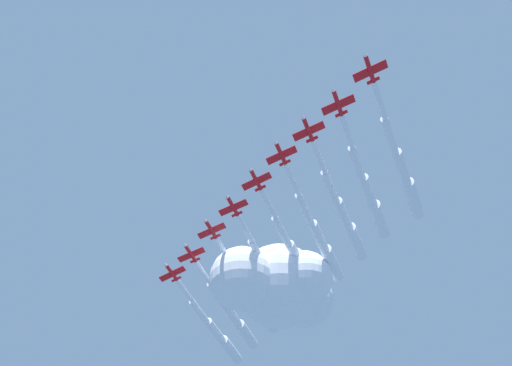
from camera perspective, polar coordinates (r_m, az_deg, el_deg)
The scene contains 10 objects.
jet_lead at distance 230.11m, azimuth 9.64°, elevation 0.83°, with size 58.07×34.82×4.38m.
jet_port_inner at distance 236.34m, azimuth 7.47°, elevation -0.71°, with size 55.33×34.64×4.37m.
jet_starboard_inner at distance 246.46m, azimuth 5.85°, elevation -2.24°, with size 57.94×35.52×4.37m.
jet_port_mid at distance 257.38m, azimuth 4.25°, elevation -3.71°, with size 60.65×37.44×4.40m.
jet_starboard_mid at distance 265.66m, azimuth 2.78°, elevation -4.99°, with size 60.45×36.55×4.42m.
jet_port_outer at distance 273.48m, azimuth 1.15°, elevation -6.28°, with size 58.53×36.32×4.34m.
jet_starboard_outer at distance 283.37m, azimuth -0.16°, elevation -7.59°, with size 59.69×36.96×4.36m.
jet_trail_port at distance 291.70m, azimuth -1.50°, elevation -8.78°, with size 58.52×36.24×4.32m.
jet_trail_starboard at distance 302.06m, azimuth -2.60°, elevation -9.82°, with size 59.75×36.28×4.44m.
cloud_puff at distance 270.11m, azimuth 1.51°, elevation -6.72°, with size 44.07×30.39×26.51m.
Camera 1 is at (-121.46, -136.14, 56.83)m, focal length 60.75 mm.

